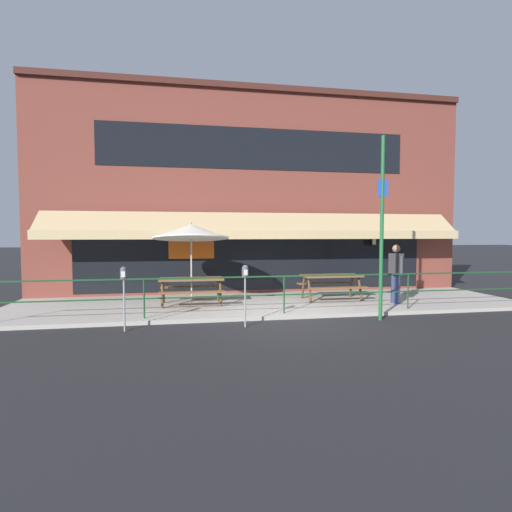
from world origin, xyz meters
TOP-DOWN VIEW (x-y plane):
  - ground_plane at (0.00, 0.00)m, footprint 120.00×120.00m
  - patio_deck at (0.00, 2.00)m, footprint 15.00×4.00m
  - restaurant_building at (0.00, 4.22)m, footprint 15.00×1.60m
  - patio_railing at (0.00, 0.30)m, footprint 13.84×0.04m
  - picnic_table_left at (-2.30, 1.99)m, footprint 1.80×1.42m
  - picnic_table_centre at (1.96, 2.12)m, footprint 1.80×1.42m
  - patio_umbrella_left at (-2.30, 1.93)m, footprint 2.14×2.14m
  - pedestrian_walking at (3.55, 1.12)m, footprint 0.27×0.62m
  - parking_meter_near at (-3.79, -0.54)m, footprint 0.15×0.16m
  - parking_meter_far at (-1.14, -0.60)m, footprint 0.15×0.16m
  - street_sign_pole at (2.26, -0.45)m, footprint 0.28×0.09m

SIDE VIEW (x-z plane):
  - ground_plane at x=0.00m, z-range 0.00..0.00m
  - patio_deck at x=0.00m, z-range 0.00..0.10m
  - picnic_table_left at x=-2.30m, z-range 0.33..1.08m
  - picnic_table_centre at x=1.96m, z-range 0.33..1.08m
  - patio_railing at x=0.00m, z-range 0.32..1.28m
  - pedestrian_walking at x=3.55m, z-range 0.20..1.91m
  - parking_meter_near at x=-3.79m, z-range 0.44..1.86m
  - parking_meter_far at x=-1.14m, z-range 0.44..1.86m
  - patio_umbrella_left at x=-2.30m, z-range 0.98..3.38m
  - street_sign_pole at x=2.26m, z-range 0.06..4.55m
  - restaurant_building at x=0.00m, z-range -0.02..7.14m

